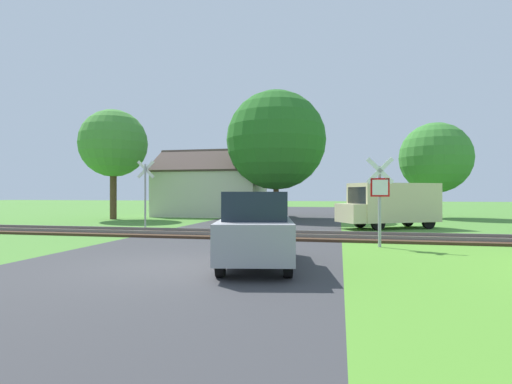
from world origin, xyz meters
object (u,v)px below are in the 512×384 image
stop_sign_near (380,195)px  house (211,192)px  crossing_sign_far (145,190)px  tree_far (435,158)px  parked_car (256,229)px  tree_center (276,140)px  mail_truck (391,203)px  tree_left (113,144)px

stop_sign_near → house: (-10.95, 15.84, 0.17)m
crossing_sign_far → tree_far: (15.80, 12.49, 2.32)m
parked_car → tree_center: bearing=87.3°
mail_truck → parked_car: 12.20m
parked_car → stop_sign_near: bearing=41.2°
tree_far → parked_car: size_ratio=1.59×
parked_car → crossing_sign_far: bearing=120.8°
stop_sign_near → parked_car: (-3.24, -4.05, -0.81)m
mail_truck → parked_car: size_ratio=1.23×
tree_center → tree_left: bearing=-164.2°
parked_car → tree_left: bearing=120.9°
crossing_sign_far → tree_center: bearing=60.0°
tree_far → tree_center: bearing=-165.3°
stop_sign_near → parked_car: stop_sign_near is taller
stop_sign_near → crossing_sign_far: (-10.44, 4.26, 0.22)m
tree_far → tree_center: 11.38m
tree_left → parked_car: bearing=-49.0°
stop_sign_near → mail_truck: (1.21, 7.30, -0.47)m
crossing_sign_far → tree_left: bearing=128.0°
stop_sign_near → tree_left: (-16.21, 10.87, 3.39)m
tree_left → tree_center: 11.05m
stop_sign_near → mail_truck: stop_sign_near is taller
house → tree_center: 6.72m
crossing_sign_far → parked_car: 11.05m
house → tree_far: 16.51m
house → parked_car: house is taller
house → mail_truck: bearing=-34.4°
tree_far → tree_center: size_ratio=0.76×
stop_sign_near → mail_truck: 7.41m
stop_sign_near → house: bearing=-61.3°
tree_center → crossing_sign_far: bearing=-116.8°
tree_left → tree_far: (21.57, 5.88, -0.85)m
tree_far → stop_sign_near: bearing=-107.8°
house → parked_car: (7.71, -19.89, -0.98)m
tree_far → mail_truck: 10.75m
tree_left → tree_center: size_ratio=0.83×
crossing_sign_far → tree_center: tree_center is taller
house → mail_truck: house is taller
tree_far → mail_truck: size_ratio=1.30×
crossing_sign_far → tree_far: size_ratio=0.49×
house → tree_far: size_ratio=1.22×
crossing_sign_far → mail_truck: bearing=11.4°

